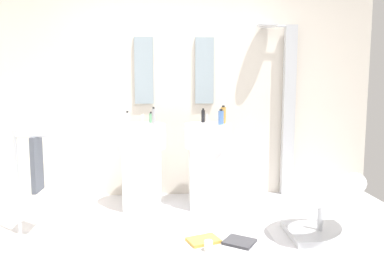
{
  "coord_description": "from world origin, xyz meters",
  "views": [
    {
      "loc": [
        -0.05,
        -2.9,
        1.37
      ],
      "look_at": [
        0.15,
        0.55,
        0.95
      ],
      "focal_mm": 34.87,
      "sensor_mm": 36.0,
      "label": 1
    }
  ],
  "objects_px": {
    "pedestal_sink_left": "(143,161)",
    "pedestal_sink_right": "(208,161)",
    "lounge_chair": "(321,199)",
    "shower_column": "(287,107)",
    "magazine_ochre": "(203,240)",
    "towel_rack": "(34,166)",
    "soap_bottle_amber": "(223,115)",
    "soap_bottle_blue": "(221,117)",
    "soap_bottle_grey": "(154,117)",
    "magazine_charcoal": "(239,242)",
    "soap_bottle_white": "(127,118)",
    "soap_bottle_black": "(203,116)",
    "coffee_mug": "(209,246)",
    "soap_bottle_green": "(151,118)"
  },
  "relations": [
    {
      "from": "pedestal_sink_left",
      "to": "pedestal_sink_right",
      "type": "height_order",
      "value": "same"
    },
    {
      "from": "pedestal_sink_left",
      "to": "lounge_chair",
      "type": "height_order",
      "value": "pedestal_sink_left"
    },
    {
      "from": "shower_column",
      "to": "magazine_ochre",
      "type": "height_order",
      "value": "shower_column"
    },
    {
      "from": "towel_rack",
      "to": "soap_bottle_amber",
      "type": "relative_size",
      "value": 4.76
    },
    {
      "from": "soap_bottle_blue",
      "to": "soap_bottle_amber",
      "type": "bearing_deg",
      "value": 69.8
    },
    {
      "from": "soap_bottle_grey",
      "to": "soap_bottle_amber",
      "type": "bearing_deg",
      "value": 9.73
    },
    {
      "from": "magazine_charcoal",
      "to": "magazine_ochre",
      "type": "xyz_separation_m",
      "value": [
        -0.3,
        0.04,
        0.0
      ]
    },
    {
      "from": "pedestal_sink_right",
      "to": "soap_bottle_white",
      "type": "distance_m",
      "value": 1.0
    },
    {
      "from": "soap_bottle_amber",
      "to": "soap_bottle_black",
      "type": "relative_size",
      "value": 1.25
    },
    {
      "from": "lounge_chair",
      "to": "soap_bottle_black",
      "type": "relative_size",
      "value": 6.93
    },
    {
      "from": "coffee_mug",
      "to": "soap_bottle_grey",
      "type": "distance_m",
      "value": 1.5
    },
    {
      "from": "shower_column",
      "to": "coffee_mug",
      "type": "height_order",
      "value": "shower_column"
    },
    {
      "from": "pedestal_sink_right",
      "to": "magazine_ochre",
      "type": "xyz_separation_m",
      "value": [
        -0.13,
        -0.99,
        -0.49
      ]
    },
    {
      "from": "magazine_charcoal",
      "to": "magazine_ochre",
      "type": "height_order",
      "value": "magazine_ochre"
    },
    {
      "from": "towel_rack",
      "to": "soap_bottle_amber",
      "type": "xyz_separation_m",
      "value": [
        1.8,
        0.72,
        0.39
      ]
    },
    {
      "from": "soap_bottle_blue",
      "to": "magazine_charcoal",
      "type": "bearing_deg",
      "value": -87.64
    },
    {
      "from": "coffee_mug",
      "to": "soap_bottle_grey",
      "type": "bearing_deg",
      "value": 114.51
    },
    {
      "from": "soap_bottle_black",
      "to": "soap_bottle_blue",
      "type": "relative_size",
      "value": 0.94
    },
    {
      "from": "pedestal_sink_left",
      "to": "soap_bottle_black",
      "type": "bearing_deg",
      "value": 12.65
    },
    {
      "from": "lounge_chair",
      "to": "soap_bottle_green",
      "type": "xyz_separation_m",
      "value": [
        -1.55,
        1.05,
        0.63
      ]
    },
    {
      "from": "pedestal_sink_right",
      "to": "magazine_ochre",
      "type": "bearing_deg",
      "value": -97.74
    },
    {
      "from": "pedestal_sink_right",
      "to": "soap_bottle_blue",
      "type": "relative_size",
      "value": 6.07
    },
    {
      "from": "soap_bottle_amber",
      "to": "soap_bottle_blue",
      "type": "bearing_deg",
      "value": -110.2
    },
    {
      "from": "towel_rack",
      "to": "soap_bottle_white",
      "type": "xyz_separation_m",
      "value": [
        0.76,
        0.71,
        0.36
      ]
    },
    {
      "from": "shower_column",
      "to": "lounge_chair",
      "type": "height_order",
      "value": "shower_column"
    },
    {
      "from": "pedestal_sink_right",
      "to": "soap_bottle_green",
      "type": "height_order",
      "value": "soap_bottle_green"
    },
    {
      "from": "magazine_charcoal",
      "to": "soap_bottle_grey",
      "type": "xyz_separation_m",
      "value": [
        -0.76,
        0.92,
        0.99
      ]
    },
    {
      "from": "soap_bottle_grey",
      "to": "pedestal_sink_left",
      "type": "bearing_deg",
      "value": 139.23
    },
    {
      "from": "soap_bottle_green",
      "to": "soap_bottle_blue",
      "type": "height_order",
      "value": "soap_bottle_blue"
    },
    {
      "from": "lounge_chair",
      "to": "soap_bottle_blue",
      "type": "relative_size",
      "value": 6.53
    },
    {
      "from": "soap_bottle_green",
      "to": "soap_bottle_black",
      "type": "bearing_deg",
      "value": 1.01
    },
    {
      "from": "magazine_ochre",
      "to": "soap_bottle_grey",
      "type": "height_order",
      "value": "soap_bottle_grey"
    },
    {
      "from": "coffee_mug",
      "to": "pedestal_sink_left",
      "type": "bearing_deg",
      "value": 117.69
    },
    {
      "from": "towel_rack",
      "to": "soap_bottle_white",
      "type": "bearing_deg",
      "value": 43.27
    },
    {
      "from": "coffee_mug",
      "to": "soap_bottle_black",
      "type": "height_order",
      "value": "soap_bottle_black"
    },
    {
      "from": "soap_bottle_blue",
      "to": "coffee_mug",
      "type": "bearing_deg",
      "value": -102.62
    },
    {
      "from": "pedestal_sink_right",
      "to": "soap_bottle_green",
      "type": "bearing_deg",
      "value": 167.27
    },
    {
      "from": "pedestal_sink_right",
      "to": "soap_bottle_white",
      "type": "relative_size",
      "value": 7.11
    },
    {
      "from": "pedestal_sink_left",
      "to": "pedestal_sink_right",
      "type": "xyz_separation_m",
      "value": [
        0.72,
        0.0,
        0.0
      ]
    },
    {
      "from": "coffee_mug",
      "to": "magazine_ochre",
      "type": "bearing_deg",
      "value": 98.4
    },
    {
      "from": "pedestal_sink_left",
      "to": "magazine_charcoal",
      "type": "relative_size",
      "value": 4.2
    },
    {
      "from": "soap_bottle_white",
      "to": "magazine_ochre",
      "type": "bearing_deg",
      "value": -53.42
    },
    {
      "from": "lounge_chair",
      "to": "soap_bottle_green",
      "type": "relative_size",
      "value": 8.83
    },
    {
      "from": "pedestal_sink_right",
      "to": "soap_bottle_amber",
      "type": "relative_size",
      "value": 5.13
    },
    {
      "from": "shower_column",
      "to": "soap_bottle_green",
      "type": "bearing_deg",
      "value": -171.52
    },
    {
      "from": "pedestal_sink_left",
      "to": "soap_bottle_blue",
      "type": "distance_m",
      "value": 0.98
    },
    {
      "from": "pedestal_sink_left",
      "to": "shower_column",
      "type": "height_order",
      "value": "shower_column"
    },
    {
      "from": "soap_bottle_amber",
      "to": "soap_bottle_blue",
      "type": "xyz_separation_m",
      "value": [
        -0.04,
        -0.11,
        -0.02
      ]
    },
    {
      "from": "soap_bottle_grey",
      "to": "soap_bottle_blue",
      "type": "height_order",
      "value": "soap_bottle_grey"
    },
    {
      "from": "soap_bottle_green",
      "to": "coffee_mug",
      "type": "bearing_deg",
      "value": -68.25
    }
  ]
}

